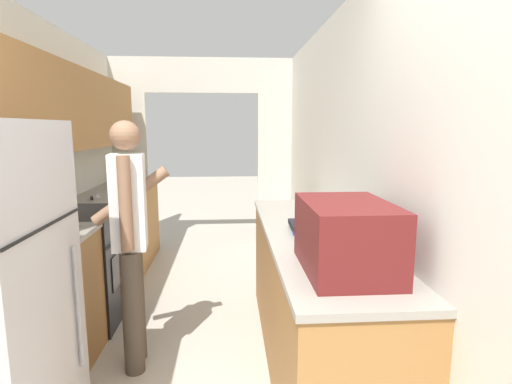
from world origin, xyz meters
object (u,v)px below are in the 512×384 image
at_px(range_oven, 82,266).
at_px(suitcase, 346,236).
at_px(book_stack, 306,227).
at_px(person, 130,239).
at_px(knife, 94,197).

xyz_separation_m(range_oven, suitcase, (1.77, -1.46, 0.62)).
bearing_deg(book_stack, person, 177.86).
bearing_deg(suitcase, person, 147.31).
bearing_deg(book_stack, knife, 142.54).
relative_size(suitcase, book_stack, 2.14).
relative_size(person, suitcase, 2.69).
height_order(suitcase, book_stack, suitcase).
bearing_deg(person, book_stack, -99.22).
height_order(suitcase, knife, suitcase).
distance_m(range_oven, book_stack, 1.94).
xyz_separation_m(book_stack, knife, (-1.81, 1.39, -0.02)).
relative_size(range_oven, knife, 3.07).
height_order(range_oven, book_stack, range_oven).
bearing_deg(knife, range_oven, -103.56).
distance_m(range_oven, knife, 0.80).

